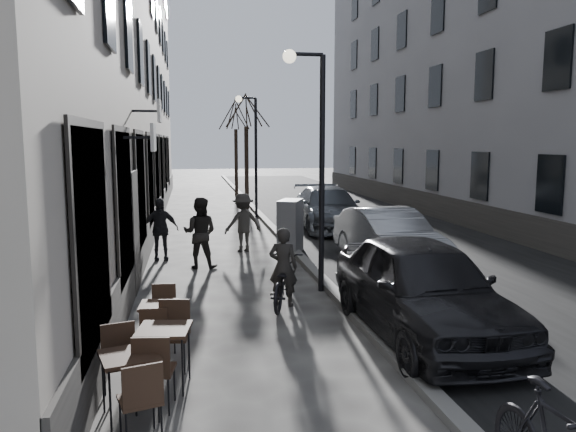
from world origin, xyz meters
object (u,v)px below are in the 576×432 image
object	(u,v)px
utility_cabinet	(290,226)
pedestrian_far	(160,229)
streetlamp_near	(314,145)
pedestrian_mid	(243,223)
tree_far	(236,116)
bistro_set_a	(130,379)
streetlamp_far	(252,143)
pedestrian_near	(200,233)
car_far	(328,208)
bistro_set_c	(160,321)
bistro_set_b	(164,351)
car_near	(422,288)
car_mid	(389,238)
tree_near	(246,110)
bicycle	(283,282)

from	to	relation	value
utility_cabinet	pedestrian_far	xyz separation A→B (m)	(-3.70, -0.48, 0.08)
streetlamp_near	pedestrian_mid	size ratio (longest dim) A/B	2.96
tree_far	bistro_set_a	bearing A→B (deg)	-97.43
streetlamp_near	streetlamp_far	world-z (taller)	same
pedestrian_mid	pedestrian_far	world-z (taller)	pedestrian_mid
pedestrian_near	car_far	bearing A→B (deg)	-114.44
streetlamp_far	car_far	distance (m)	4.92
streetlamp_far	bistro_set_c	xyz separation A→B (m)	(-3.11, -14.89, -2.72)
bistro_set_b	car_far	size ratio (longest dim) A/B	0.32
tree_far	car_near	bearing A→B (deg)	-87.38
car_far	tree_far	bearing A→B (deg)	102.80
bistro_set_a	bistro_set_c	bearing A→B (deg)	67.89
bistro_set_c	car_mid	world-z (taller)	car_mid
bistro_set_c	bistro_set_b	bearing A→B (deg)	-81.04
streetlamp_near	pedestrian_far	xyz separation A→B (m)	(-3.43, 3.87, -2.31)
tree_near	pedestrian_far	distance (m)	12.27
streetlamp_far	car_mid	world-z (taller)	streetlamp_far
tree_far	car_far	xyz separation A→B (m)	(2.36, -12.54, -3.90)
bistro_set_a	pedestrian_near	distance (m)	7.89
pedestrian_far	car_near	size ratio (longest dim) A/B	0.35
pedestrian_mid	tree_near	bearing A→B (deg)	-109.45
bicycle	streetlamp_far	bearing A→B (deg)	-73.95
bistro_set_b	pedestrian_mid	world-z (taller)	pedestrian_mid
bistro_set_a	pedestrian_mid	size ratio (longest dim) A/B	0.94
pedestrian_far	pedestrian_mid	bearing A→B (deg)	13.46
pedestrian_mid	car_mid	xyz separation A→B (m)	(3.55, -2.54, -0.12)
tree_near	pedestrian_mid	distance (m)	11.08
utility_cabinet	bicycle	size ratio (longest dim) A/B	0.85
tree_far	bicycle	distance (m)	22.35
bistro_set_a	utility_cabinet	distance (m)	10.13
bistro_set_c	pedestrian_mid	bearing A→B (deg)	78.54
streetlamp_far	car_mid	size ratio (longest dim) A/B	1.13
tree_near	bistro_set_c	distance (m)	18.66
tree_far	bistro_set_b	xyz separation A→B (m)	(-3.04, -25.34, -4.17)
streetlamp_far	bistro_set_a	world-z (taller)	streetlamp_far
tree_far	bicycle	world-z (taller)	tree_far
bistro_set_b	tree_near	bearing A→B (deg)	89.56
tree_near	streetlamp_far	bearing A→B (deg)	-91.38
bistro_set_c	pedestrian_far	distance (m)	6.78
pedestrian_far	car_mid	distance (m)	6.16
bistro_set_c	car_far	size ratio (longest dim) A/B	0.28
streetlamp_far	pedestrian_far	bearing A→B (deg)	-112.87
utility_cabinet	streetlamp_near	bearing A→B (deg)	-69.64
bistro_set_c	car_near	world-z (taller)	car_near
streetlamp_far	bistro_set_c	size ratio (longest dim) A/B	3.47
streetlamp_far	bistro_set_b	xyz separation A→B (m)	(-2.97, -16.34, -2.66)
bistro_set_c	bicycle	xyz separation A→B (m)	(2.29, 1.96, 0.04)
car_near	car_mid	world-z (taller)	car_near
car_far	pedestrian_mid	bearing A→B (deg)	-130.54
tree_near	car_far	distance (m)	7.97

